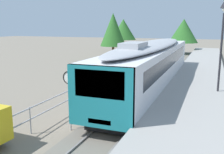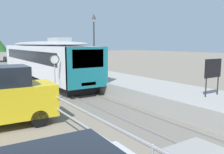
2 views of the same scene
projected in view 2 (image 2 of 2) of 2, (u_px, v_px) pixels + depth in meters
name	position (u px, v px, depth m)	size (l,w,h in m)	color
ground_plane	(7.00, 82.00, 21.14)	(160.00, 160.00, 0.00)	slate
track_rails	(41.00, 79.00, 22.78)	(3.20, 60.00, 0.14)	#6B665B
commuter_train	(42.00, 58.00, 22.05)	(2.82, 18.84, 3.74)	silver
station_platform	(72.00, 73.00, 24.50)	(3.90, 60.00, 0.90)	#999691
platform_lamp_mid_platform	(94.00, 31.00, 22.59)	(0.34, 0.34, 5.35)	#232328
platform_notice_board	(213.00, 70.00, 11.35)	(1.20, 0.08, 1.80)	#232328
speed_limit_sign	(55.00, 66.00, 14.05)	(0.61, 0.10, 2.81)	#9EA0A5
carpark_fence	(35.00, 91.00, 12.60)	(0.06, 36.06, 1.25)	#9EA0A5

